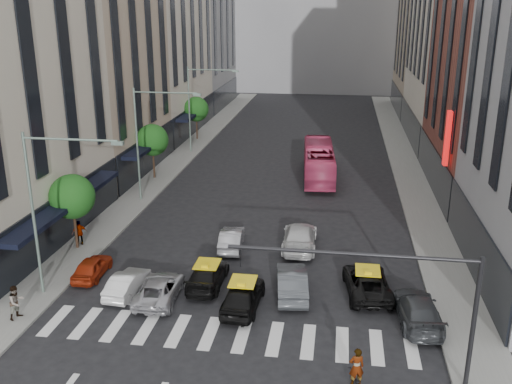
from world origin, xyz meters
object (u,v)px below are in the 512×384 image
at_px(streetlamp_mid, 148,130).
at_px(bus, 319,161).
at_px(motorcycle, 356,382).
at_px(taxi_center, 243,295).
at_px(taxi_left, 208,275).
at_px(streetlamp_near, 48,194).
at_px(car_white_front, 127,283).
at_px(streetlamp_far, 198,98).
at_px(pedestrian_far, 80,233).
at_px(pedestrian_near, 16,302).
at_px(car_red, 92,267).

xyz_separation_m(streetlamp_mid, bus, (13.10, 8.65, -4.36)).
distance_m(bus, motorcycle, 30.62).
bearing_deg(taxi_center, taxi_left, -39.68).
xyz_separation_m(streetlamp_near, car_white_front, (3.64, 0.79, -5.28)).
xyz_separation_m(car_white_front, motorcycle, (12.35, -6.61, -0.21)).
xyz_separation_m(streetlamp_far, taxi_left, (7.82, -29.64, -5.24)).
bearing_deg(pedestrian_far, car_white_front, 97.52).
bearing_deg(taxi_center, pedestrian_near, 17.38).
height_order(car_white_front, pedestrian_far, pedestrian_far).
distance_m(streetlamp_near, bus, 28.25).
bearing_deg(streetlamp_near, streetlamp_far, 90.00).
relative_size(streetlamp_mid, streetlamp_far, 1.00).
height_order(streetlamp_near, streetlamp_far, same).
distance_m(streetlamp_near, taxi_center, 11.46).
height_order(taxi_left, bus, bus).
bearing_deg(car_red, car_white_front, 147.42).
bearing_deg(bus, streetlamp_far, -33.23).
xyz_separation_m(streetlamp_mid, pedestrian_near, (-0.83, -18.76, -4.86)).
height_order(streetlamp_near, streetlamp_mid, same).
bearing_deg(pedestrian_near, streetlamp_far, 19.98).
distance_m(streetlamp_mid, streetlamp_far, 16.00).
height_order(streetlamp_far, car_red, streetlamp_far).
relative_size(streetlamp_near, taxi_center, 2.01).
relative_size(taxi_left, taxi_center, 1.02).
xyz_separation_m(taxi_left, pedestrian_near, (-8.64, -5.12, 0.38)).
bearing_deg(taxi_center, streetlamp_near, 3.51).
height_order(motorcycle, pedestrian_near, pedestrian_near).
height_order(pedestrian_near, pedestrian_far, pedestrian_near).
height_order(streetlamp_mid, pedestrian_near, streetlamp_mid).
height_order(taxi_left, taxi_center, taxi_center).
distance_m(taxi_center, pedestrian_near, 11.45).
height_order(car_red, pedestrian_near, pedestrian_near).
height_order(taxi_center, pedestrian_far, pedestrian_far).
bearing_deg(motorcycle, pedestrian_near, -24.80).
bearing_deg(car_red, pedestrian_far, -58.75).
bearing_deg(streetlamp_far, taxi_left, -75.23).
bearing_deg(taxi_left, taxi_center, 137.75).
relative_size(taxi_center, pedestrian_far, 2.63).
relative_size(streetlamp_far, taxi_center, 2.01).
bearing_deg(car_white_front, streetlamp_mid, -72.56).
bearing_deg(pedestrian_near, motorcycle, -78.95).
relative_size(streetlamp_mid, pedestrian_near, 5.06).
xyz_separation_m(streetlamp_far, motorcycle, (15.99, -37.81, -5.49)).
bearing_deg(taxi_center, pedestrian_far, -25.02).
xyz_separation_m(taxi_center, bus, (2.87, 24.48, 0.78)).
xyz_separation_m(streetlamp_mid, pedestrian_far, (-1.73, -9.58, -4.90)).
bearing_deg(taxi_center, motorcycle, 136.49).
distance_m(streetlamp_far, taxi_center, 33.83).
xyz_separation_m(car_white_front, taxi_center, (6.60, -0.63, 0.14)).
distance_m(streetlamp_near, streetlamp_mid, 16.00).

